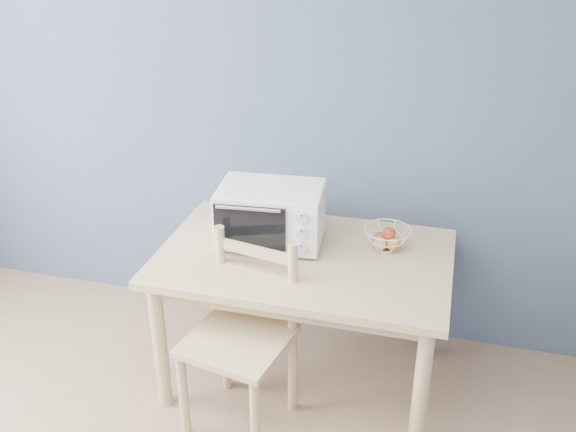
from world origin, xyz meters
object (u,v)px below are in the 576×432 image
(dining_table, at_px, (304,272))
(fruit_basket, at_px, (387,238))
(toaster_oven, at_px, (267,214))
(dining_chair, at_px, (243,339))

(dining_table, relative_size, fruit_basket, 5.00)
(toaster_oven, bearing_deg, fruit_basket, 3.09)
(toaster_oven, xyz_separation_m, dining_chair, (0.01, -0.43, -0.44))
(fruit_basket, bearing_deg, toaster_oven, -171.66)
(fruit_basket, bearing_deg, dining_table, -156.47)
(dining_table, relative_size, dining_chair, 1.49)
(fruit_basket, xyz_separation_m, dining_chair, (-0.58, -0.51, -0.34))
(dining_table, distance_m, dining_chair, 0.45)
(dining_table, height_order, toaster_oven, toaster_oven)
(toaster_oven, xyz_separation_m, fruit_basket, (0.58, 0.09, -0.10))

